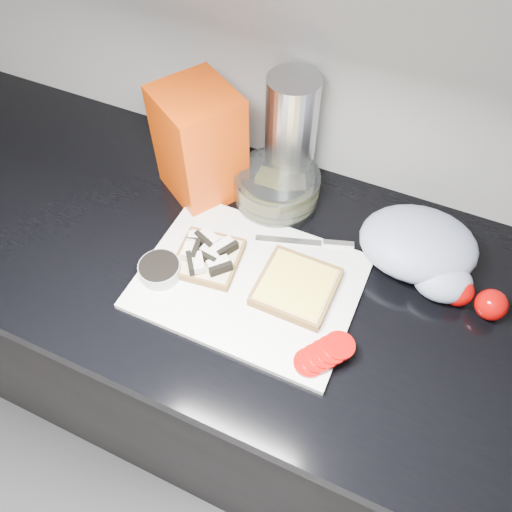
{
  "coord_description": "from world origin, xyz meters",
  "views": [
    {
      "loc": [
        0.16,
        0.68,
        1.68
      ],
      "look_at": [
        -0.06,
        1.18,
        0.95
      ],
      "focal_mm": 35.0,
      "sensor_mm": 36.0,
      "label": 1
    }
  ],
  "objects_px": {
    "cutting_board": "(249,282)",
    "glass_bowl": "(277,188)",
    "bread_bag": "(200,144)",
    "steel_canister": "(291,133)"
  },
  "relations": [
    {
      "from": "cutting_board",
      "to": "glass_bowl",
      "type": "xyz_separation_m",
      "value": [
        -0.04,
        0.22,
        0.03
      ]
    },
    {
      "from": "glass_bowl",
      "to": "steel_canister",
      "type": "relative_size",
      "value": 0.71
    },
    {
      "from": "glass_bowl",
      "to": "bread_bag",
      "type": "bearing_deg",
      "value": -170.73
    },
    {
      "from": "glass_bowl",
      "to": "steel_canister",
      "type": "bearing_deg",
      "value": 91.99
    },
    {
      "from": "glass_bowl",
      "to": "cutting_board",
      "type": "bearing_deg",
      "value": -80.2
    },
    {
      "from": "glass_bowl",
      "to": "bread_bag",
      "type": "xyz_separation_m",
      "value": [
        -0.16,
        -0.03,
        0.08
      ]
    },
    {
      "from": "bread_bag",
      "to": "steel_canister",
      "type": "relative_size",
      "value": 0.94
    },
    {
      "from": "cutting_board",
      "to": "glass_bowl",
      "type": "distance_m",
      "value": 0.22
    },
    {
      "from": "cutting_board",
      "to": "bread_bag",
      "type": "height_order",
      "value": "bread_bag"
    },
    {
      "from": "glass_bowl",
      "to": "bread_bag",
      "type": "relative_size",
      "value": 0.75
    }
  ]
}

